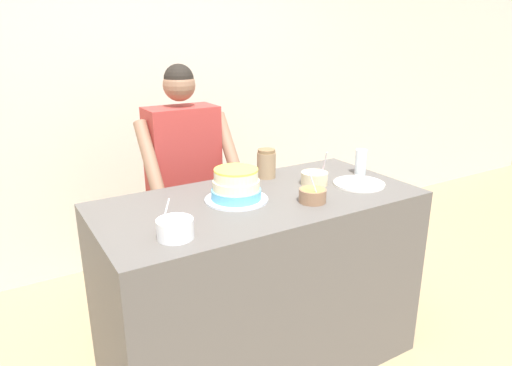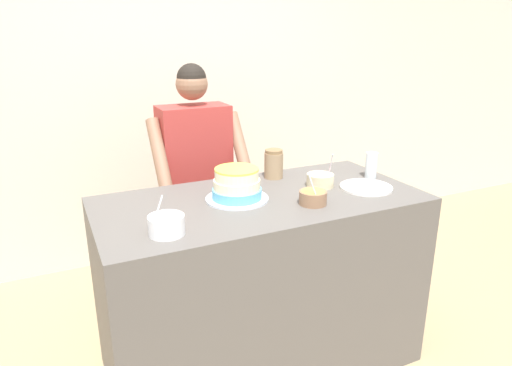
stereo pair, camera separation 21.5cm
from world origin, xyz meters
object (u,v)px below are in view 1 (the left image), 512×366
object	(u,v)px
ceramic_plate	(359,184)
stoneware_jar	(266,164)
person_baker	(184,171)
frosting_bowl_olive	(313,195)
drinking_glass	(361,162)
cake	(236,186)
frosting_bowl_pink	(314,178)
frosting_bowl_white	(175,228)

from	to	relation	value
ceramic_plate	stoneware_jar	size ratio (longest dim) A/B	1.68
person_baker	stoneware_jar	size ratio (longest dim) A/B	9.71
frosting_bowl_olive	drinking_glass	size ratio (longest dim) A/B	1.17
cake	ceramic_plate	xyz separation A→B (m)	(0.68, -0.13, -0.07)
frosting_bowl_olive	drinking_glass	distance (m)	0.56
frosting_bowl_pink	frosting_bowl_olive	bearing A→B (deg)	-130.13
cake	frosting_bowl_white	distance (m)	0.48
ceramic_plate	stoneware_jar	world-z (taller)	stoneware_jar
frosting_bowl_olive	stoneware_jar	bearing A→B (deg)	87.12
frosting_bowl_olive	person_baker	bearing A→B (deg)	107.95
person_baker	drinking_glass	size ratio (longest dim) A/B	10.92
cake	drinking_glass	size ratio (longest dim) A/B	2.15
person_baker	cake	bearing A→B (deg)	-91.04
person_baker	drinking_glass	distance (m)	1.05
frosting_bowl_pink	ceramic_plate	bearing A→B (deg)	-33.02
ceramic_plate	stoneware_jar	distance (m)	0.52
cake	stoneware_jar	world-z (taller)	stoneware_jar
frosting_bowl_white	frosting_bowl_pink	world-z (taller)	frosting_bowl_pink
frosting_bowl_pink	ceramic_plate	world-z (taller)	frosting_bowl_pink
frosting_bowl_white	drinking_glass	world-z (taller)	frosting_bowl_white
cake	frosting_bowl_pink	world-z (taller)	frosting_bowl_pink
ceramic_plate	drinking_glass	bearing A→B (deg)	45.15
frosting_bowl_olive	drinking_glass	bearing A→B (deg)	22.97
frosting_bowl_pink	frosting_bowl_olive	distance (m)	0.27
cake	frosting_bowl_white	xyz separation A→B (m)	(-0.41, -0.25, -0.03)
stoneware_jar	drinking_glass	bearing A→B (deg)	-24.93
frosting_bowl_white	frosting_bowl_olive	distance (m)	0.71
stoneware_jar	frosting_bowl_white	bearing A→B (deg)	-146.47
person_baker	frosting_bowl_white	xyz separation A→B (m)	(-0.42, -0.93, 0.08)
person_baker	cake	xyz separation A→B (m)	(-0.01, -0.68, 0.10)
cake	frosting_bowl_olive	bearing A→B (deg)	-34.73
frosting_bowl_pink	stoneware_jar	bearing A→B (deg)	122.27
frosting_bowl_white	frosting_bowl_olive	bearing A→B (deg)	3.22
ceramic_plate	stoneware_jar	bearing A→B (deg)	133.53
frosting_bowl_pink	cake	bearing A→B (deg)	179.79
person_baker	ceramic_plate	size ratio (longest dim) A/B	5.77
person_baker	cake	distance (m)	0.69
person_baker	frosting_bowl_white	size ratio (longest dim) A/B	10.57
cake	frosting_bowl_white	size ratio (longest dim) A/B	2.08
cake	frosting_bowl_olive	size ratio (longest dim) A/B	1.84
frosting_bowl_white	frosting_bowl_olive	world-z (taller)	frosting_bowl_olive
frosting_bowl_olive	ceramic_plate	distance (m)	0.38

